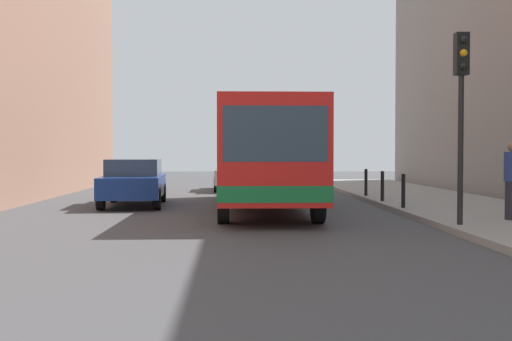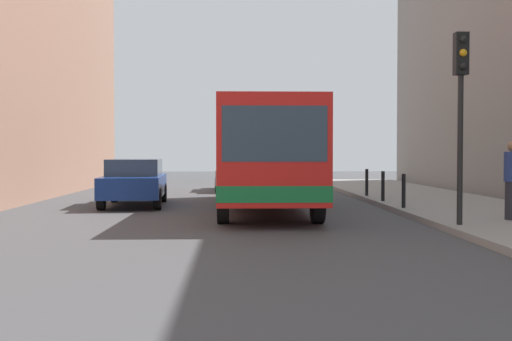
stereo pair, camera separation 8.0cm
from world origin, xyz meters
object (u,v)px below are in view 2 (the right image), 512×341
Objects in this scene: car_behind_bus at (237,173)px; bollard_mid at (383,186)px; car_beside_bus at (135,181)px; bollard_near at (404,191)px; bus at (263,151)px; pedestrian_near_signal at (512,180)px; bollard_far at (367,182)px; traffic_light at (461,91)px.

car_behind_bus is 9.51m from bollard_mid.
car_beside_bus reaches higher than bollard_near.
bus reaches higher than pedestrian_near_signal.
bus is 11.60× the size of bollard_far.
bus is at bearing -166.77° from bollard_mid.
bollard_near is at bearing 91.37° from traffic_light.
traffic_light reaches higher than bus.
bus is 9.30m from car_behind_bus.
bus is 11.60× the size of bollard_near.
traffic_light reaches higher than bollard_near.
bollard_mid is (4.61, -8.32, -0.16)m from car_behind_bus.
bus is at bearing 124.53° from traffic_light.
pedestrian_near_signal is (5.51, -4.80, -0.67)m from bus.
car_behind_bus is 11.74m from bollard_near.
bollard_far is at bearing -138.58° from bus.
traffic_light is (3.95, -5.75, 1.28)m from bus.
bus reaches higher than bollard_mid.
car_beside_bus is 1.10× the size of traffic_light.
car_behind_bus is 1.07× the size of traffic_light.
pedestrian_near_signal is (1.65, -8.19, 0.43)m from bollard_far.
bollard_far is (7.90, 2.15, -0.16)m from car_beside_bus.
car_beside_bus and car_behind_bus have the same top height.
car_beside_bus is 8.64m from car_behind_bus.
pedestrian_near_signal reaches higher than bollard_far.
bollard_far is at bearing 90.00° from bollard_near.
traffic_light reaches higher than bollard_far.
pedestrian_near_signal reaches higher than car_behind_bus.
bus is 7.09m from traffic_light.
car_beside_bus is (-4.05, 1.24, -0.94)m from bus.
pedestrian_near_signal is (9.56, -6.03, 0.27)m from car_beside_bus.
bollard_far is (-0.10, 9.13, -2.38)m from traffic_light.
bollard_far is at bearing 90.63° from traffic_light.
bollard_mid is (7.90, -0.33, -0.16)m from car_beside_bus.
car_beside_bus is at bearing -164.77° from bollard_far.
bollard_near is 1.00× the size of bollard_far.
bollard_far is at bearing 115.30° from pedestrian_near_signal.
car_behind_bus is at bearing 127.94° from pedestrian_near_signal.
bollard_near is at bearing 157.86° from bus.
bus reaches higher than bollard_far.
pedestrian_near_signal is (1.65, -5.70, 0.43)m from bollard_mid.
bollard_near and bollard_far have the same top height.
bollard_near is 2.48m from bollard_mid.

